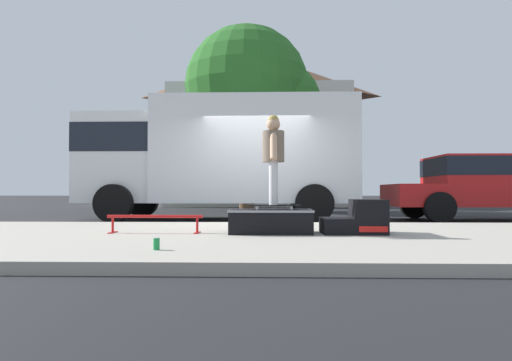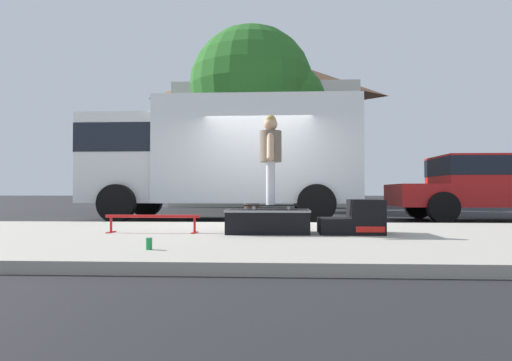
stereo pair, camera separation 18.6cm
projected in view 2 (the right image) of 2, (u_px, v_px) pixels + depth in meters
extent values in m
plane|color=black|center=(257.00, 226.00, 9.26)|extent=(140.00, 140.00, 0.00)
cube|color=#A8A093|center=(246.00, 239.00, 6.27)|extent=(50.00, 5.00, 0.12)
cube|color=black|center=(268.00, 221.00, 6.46)|extent=(1.18, 0.68, 0.34)
cube|color=gray|center=(268.00, 211.00, 6.46)|extent=(1.20, 0.70, 0.03)
cube|color=black|center=(334.00, 226.00, 6.41)|extent=(0.45, 0.68, 0.22)
cube|color=black|center=(365.00, 217.00, 6.39)|extent=(0.45, 0.68, 0.49)
cube|color=red|center=(370.00, 229.00, 6.04)|extent=(0.39, 0.01, 0.08)
cylinder|color=red|center=(153.00, 216.00, 6.52)|extent=(1.40, 0.04, 0.04)
cylinder|color=red|center=(111.00, 224.00, 6.55)|extent=(0.04, 0.04, 0.24)
cube|color=red|center=(111.00, 232.00, 6.55)|extent=(0.06, 0.28, 0.01)
cylinder|color=red|center=(195.00, 225.00, 6.48)|extent=(0.04, 0.04, 0.24)
cube|color=red|center=(195.00, 233.00, 6.48)|extent=(0.06, 0.28, 0.01)
cube|color=black|center=(271.00, 205.00, 6.49)|extent=(0.79, 0.26, 0.02)
cylinder|color=silver|center=(287.00, 207.00, 6.58)|extent=(0.05, 0.03, 0.05)
cylinder|color=silver|center=(288.00, 208.00, 6.40)|extent=(0.05, 0.03, 0.05)
cylinder|color=silver|center=(253.00, 208.00, 6.57)|extent=(0.05, 0.03, 0.05)
cylinder|color=silver|center=(254.00, 208.00, 6.39)|extent=(0.05, 0.03, 0.05)
cylinder|color=silver|center=(271.00, 183.00, 6.57)|extent=(0.13, 0.13, 0.63)
cylinder|color=silver|center=(271.00, 183.00, 6.41)|extent=(0.13, 0.13, 0.63)
cylinder|color=#726051|center=(271.00, 146.00, 6.51)|extent=(0.32, 0.32, 0.45)
cylinder|color=tan|center=(271.00, 149.00, 6.71)|extent=(0.10, 0.28, 0.43)
cylinder|color=tan|center=(270.00, 146.00, 6.31)|extent=(0.10, 0.28, 0.43)
sphere|color=tan|center=(271.00, 124.00, 6.52)|extent=(0.20, 0.20, 0.20)
sphere|color=tan|center=(271.00, 120.00, 6.52)|extent=(0.16, 0.16, 0.16)
cylinder|color=#198C3F|center=(149.00, 244.00, 4.62)|extent=(0.07, 0.07, 0.12)
cylinder|color=silver|center=(149.00, 238.00, 4.62)|extent=(0.06, 0.06, 0.00)
cube|color=white|center=(258.00, 152.00, 11.50)|extent=(5.00, 2.35, 2.60)
cube|color=white|center=(127.00, 160.00, 11.68)|extent=(1.90, 2.16, 2.20)
cube|color=black|center=(128.00, 142.00, 11.69)|extent=(1.92, 2.19, 0.70)
cylinder|color=black|center=(117.00, 203.00, 10.47)|extent=(0.90, 0.28, 0.90)
cylinder|color=black|center=(146.00, 201.00, 12.82)|extent=(0.90, 0.28, 0.90)
cylinder|color=black|center=(316.00, 203.00, 10.22)|extent=(0.90, 0.28, 0.90)
cylinder|color=black|center=(309.00, 201.00, 12.57)|extent=(0.90, 0.28, 0.90)
cube|color=red|center=(415.00, 195.00, 11.12)|extent=(1.10, 1.85, 0.55)
cube|color=red|center=(478.00, 181.00, 11.05)|extent=(2.00, 1.85, 1.25)
cube|color=black|center=(478.00, 167.00, 11.06)|extent=(2.02, 1.87, 0.45)
cylinder|color=black|center=(443.00, 207.00, 10.17)|extent=(0.72, 0.24, 0.72)
cylinder|color=black|center=(418.00, 205.00, 12.02)|extent=(0.72, 0.24, 0.72)
cylinder|color=brown|center=(252.00, 169.00, 16.51)|extent=(0.56, 0.56, 3.11)
sphere|color=#286623|center=(252.00, 88.00, 16.58)|extent=(4.60, 4.60, 4.60)
sphere|color=#286623|center=(286.00, 103.00, 16.50)|extent=(2.99, 2.99, 2.99)
cube|color=silver|center=(267.00, 151.00, 24.73)|extent=(9.00, 7.50, 6.00)
cube|color=#B2ADA3|center=(265.00, 177.00, 20.70)|extent=(9.00, 0.50, 2.80)
pyramid|color=brown|center=(267.00, 76.00, 24.84)|extent=(9.54, 7.95, 2.40)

